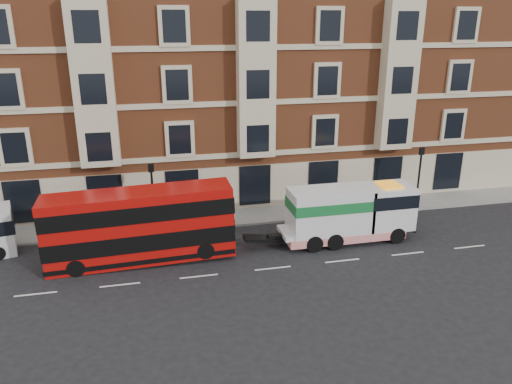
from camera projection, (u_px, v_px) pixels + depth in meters
ground at (273, 268)px, 26.90m from camera, size 120.00×120.00×0.00m
sidewalk at (245, 216)px, 33.78m from camera, size 90.00×3.00×0.15m
victorian_terrace at (230, 56)px, 37.49m from camera, size 45.00×12.00×20.40m
lamp_post_west at (153, 193)px, 30.46m from camera, size 0.35×0.15×4.35m
lamp_post_east at (419, 173)px, 34.24m from camera, size 0.35×0.15×4.35m
double_decker_bus at (140, 225)px, 27.05m from camera, size 10.07×2.31×4.07m
tow_truck at (347, 213)px, 29.70m from camera, size 8.06×2.38×3.36m
pedestrian at (137, 216)px, 31.24m from camera, size 0.73×0.56×1.79m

